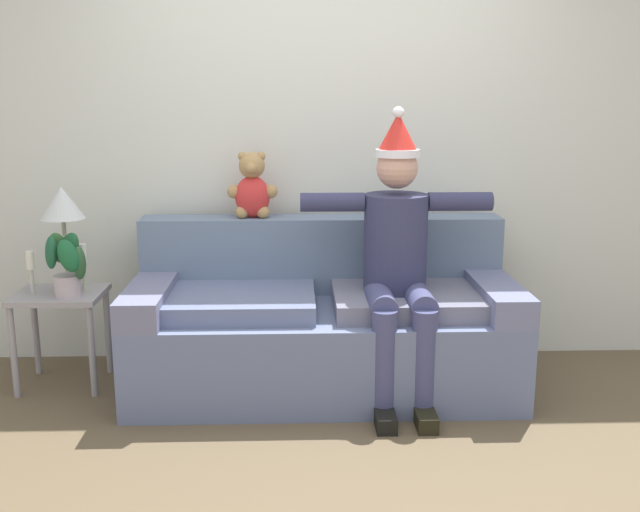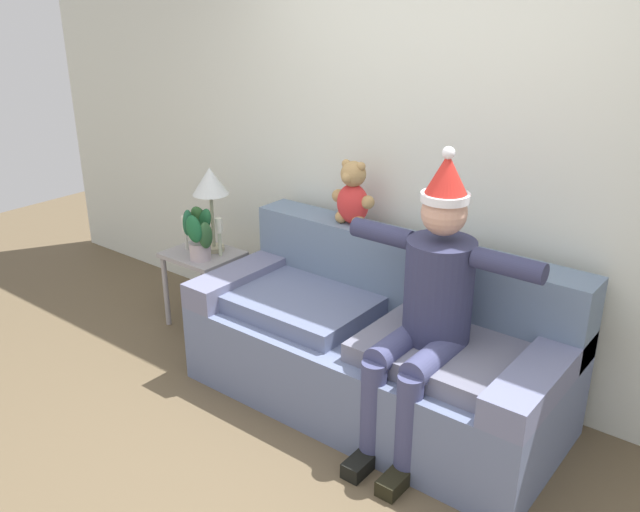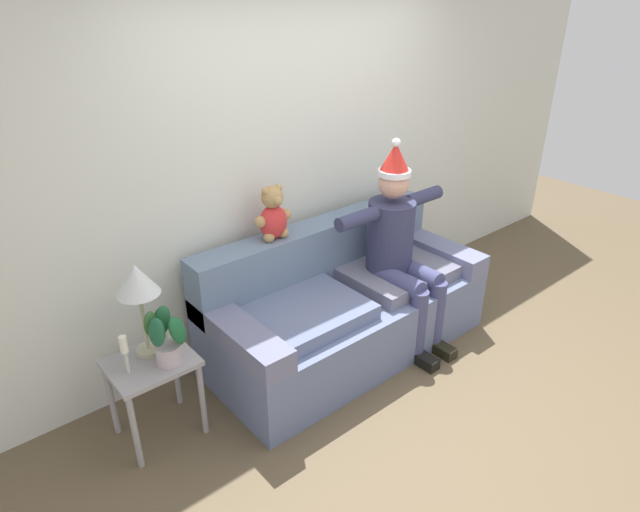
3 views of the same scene
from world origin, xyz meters
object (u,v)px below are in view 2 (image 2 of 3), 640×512
object	(u,v)px
teddy_bear	(353,196)
side_table	(203,266)
couch	(379,345)
candle_tall	(185,228)
table_lamp	(210,185)
candle_short	(219,232)
person_seated	(428,304)
potted_plant	(199,233)

from	to	relation	value
teddy_bear	side_table	xyz separation A→B (m)	(-1.06, -0.24, -0.64)
couch	candle_tall	distance (m)	1.63
table_lamp	candle_short	xyz separation A→B (m)	(0.10, -0.04, -0.29)
couch	candle_tall	size ratio (longest dim) A/B	8.76
couch	person_seated	world-z (taller)	person_seated
potted_plant	candle_short	size ratio (longest dim) A/B	1.37
couch	candle_tall	world-z (taller)	couch
person_seated	potted_plant	distance (m)	1.77
couch	table_lamp	distance (m)	1.58
table_lamp	candle_tall	size ratio (longest dim) A/B	2.43
teddy_bear	candle_short	world-z (taller)	teddy_bear
person_seated	potted_plant	bearing A→B (deg)	176.10
table_lamp	potted_plant	xyz separation A→B (m)	(0.05, -0.17, -0.27)
person_seated	table_lamp	distance (m)	1.85
teddy_bear	candle_tall	world-z (taller)	teddy_bear
side_table	potted_plant	world-z (taller)	potted_plant
side_table	candle_tall	distance (m)	0.29
candle_tall	side_table	bearing A→B (deg)	8.51
couch	potted_plant	distance (m)	1.43
couch	side_table	bearing A→B (deg)	178.44
table_lamp	candle_short	bearing A→B (deg)	-21.52
person_seated	side_table	xyz separation A→B (m)	(-1.85, 0.21, -0.35)
potted_plant	couch	bearing A→B (deg)	2.10
side_table	candle_tall	xyz separation A→B (m)	(-0.13, -0.02, 0.25)
person_seated	side_table	world-z (taller)	person_seated
potted_plant	side_table	bearing A→B (deg)	131.59
person_seated	potted_plant	world-z (taller)	person_seated
person_seated	table_lamp	xyz separation A→B (m)	(-1.82, 0.29, 0.21)
table_lamp	candle_tall	bearing A→B (deg)	-148.22
teddy_bear	potted_plant	distance (m)	1.10
potted_plant	candle_tall	xyz separation A→B (m)	(-0.21, 0.07, -0.03)
teddy_bear	candle_tall	xyz separation A→B (m)	(-1.20, -0.26, -0.39)
teddy_bear	candle_tall	size ratio (longest dim) A/B	1.60
person_seated	candle_tall	distance (m)	1.99
couch	side_table	world-z (taller)	couch
couch	candle_short	size ratio (longest dim) A/B	7.91
teddy_bear	potted_plant	size ratio (longest dim) A/B	1.06
person_seated	couch	bearing A→B (deg)	156.05
potted_plant	teddy_bear	bearing A→B (deg)	18.77
couch	table_lamp	bearing A→B (deg)	175.17
candle_short	candle_tall	bearing A→B (deg)	-167.35
table_lamp	candle_short	size ratio (longest dim) A/B	2.19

